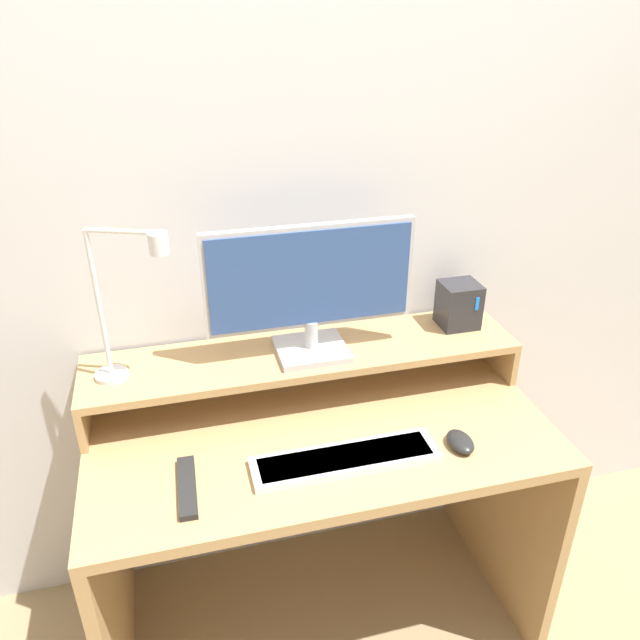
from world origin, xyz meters
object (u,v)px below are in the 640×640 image
at_px(keyboard, 345,459).
at_px(mouse, 460,442).
at_px(desk_lamp, 127,299).
at_px(remote_control, 187,487).
at_px(monitor, 311,287).
at_px(router_dock, 459,305).

xyz_separation_m(keyboard, mouse, (0.29, -0.02, 0.01)).
xyz_separation_m(desk_lamp, mouse, (0.76, -0.31, -0.34)).
bearing_deg(remote_control, monitor, 39.81).
bearing_deg(desk_lamp, router_dock, 3.78).
distance_m(monitor, mouse, 0.55).
xyz_separation_m(monitor, router_dock, (0.45, 0.04, -0.13)).
distance_m(router_dock, keyboard, 0.60).
distance_m(monitor, desk_lamp, 0.46).
bearing_deg(monitor, desk_lamp, -177.71).
distance_m(desk_lamp, remote_control, 0.46).
bearing_deg(mouse, router_dock, 67.38).
distance_m(keyboard, mouse, 0.29).
xyz_separation_m(monitor, mouse, (0.30, -0.33, -0.32)).
relative_size(monitor, router_dock, 4.15).
height_order(monitor, mouse, monitor).
xyz_separation_m(desk_lamp, router_dock, (0.91, 0.06, -0.16)).
bearing_deg(remote_control, keyboard, -0.20).
relative_size(router_dock, remote_control, 0.67).
bearing_deg(keyboard, desk_lamp, 147.79).
height_order(keyboard, remote_control, keyboard).
bearing_deg(router_dock, monitor, -174.73).
bearing_deg(desk_lamp, monitor, 2.29).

